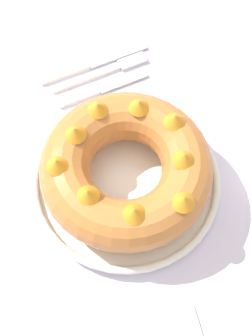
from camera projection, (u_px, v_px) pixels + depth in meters
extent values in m
plane|color=#4C4742|center=(117.00, 285.00, 1.44)|extent=(8.00, 8.00, 0.00)
cube|color=silver|center=(110.00, 191.00, 0.78)|extent=(1.44, 1.16, 0.03)
cylinder|color=brown|center=(179.00, 4.00, 1.47)|extent=(0.06, 0.06, 0.72)
cylinder|color=white|center=(126.00, 183.00, 0.77)|extent=(0.29, 0.29, 0.01)
torus|color=white|center=(126.00, 180.00, 0.76)|extent=(0.31, 0.31, 0.01)
torus|color=#C67538|center=(126.00, 168.00, 0.72)|extent=(0.27, 0.27, 0.08)
cone|color=orange|center=(175.00, 119.00, 0.70)|extent=(0.05, 0.05, 0.02)
cone|color=orange|center=(139.00, 105.00, 0.71)|extent=(0.04, 0.04, 0.02)
cone|color=orange|center=(98.00, 107.00, 0.71)|extent=(0.04, 0.04, 0.02)
cone|color=orange|center=(75.00, 132.00, 0.69)|extent=(0.05, 0.05, 0.02)
cone|color=orange|center=(57.00, 163.00, 0.67)|extent=(0.04, 0.04, 0.02)
cone|color=orange|center=(88.00, 194.00, 0.65)|extent=(0.04, 0.04, 0.02)
cone|color=orange|center=(132.00, 213.00, 0.63)|extent=(0.04, 0.04, 0.02)
cone|color=orange|center=(184.00, 200.00, 0.64)|extent=(0.05, 0.05, 0.02)
cone|color=orange|center=(184.00, 157.00, 0.67)|extent=(0.04, 0.04, 0.02)
cube|color=white|center=(86.00, 78.00, 0.86)|extent=(0.01, 0.13, 0.01)
cube|color=silver|center=(132.00, 61.00, 0.88)|extent=(0.02, 0.05, 0.01)
cube|color=white|center=(65.00, 73.00, 0.87)|extent=(0.02, 0.10, 0.01)
cube|color=silver|center=(117.00, 55.00, 0.89)|extent=(0.02, 0.12, 0.00)
cube|color=white|center=(79.00, 97.00, 0.84)|extent=(0.02, 0.08, 0.01)
cube|color=silver|center=(122.00, 81.00, 0.86)|extent=(0.02, 0.10, 0.00)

